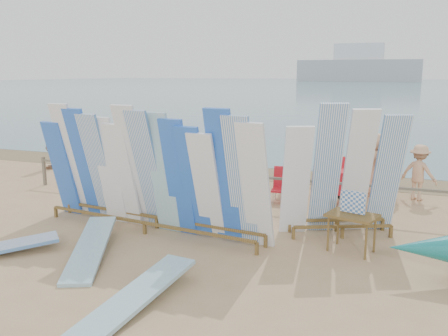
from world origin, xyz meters
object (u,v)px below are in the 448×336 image
at_px(beachgoer_11, 172,143).
at_px(beachgoer_9, 419,172).
at_px(beachgoer_4, 289,164).
at_px(beachgoer_8, 389,171).
at_px(beachgoer_extra_1, 51,146).
at_px(beachgoer_3, 176,151).
at_px(beachgoer_7, 383,169).
at_px(beach_chair_right, 283,192).
at_px(beachgoer_1, 122,155).
at_px(main_surfboard_rack, 149,175).
at_px(beachgoer_2, 165,155).
at_px(vendor_table, 351,232).
at_px(side_surfboard_rack, 343,176).
at_px(beachgoer_6, 374,164).
at_px(beach_chair_left, 247,188).
at_px(flat_board_a, 91,257).
at_px(stroller, 343,186).
at_px(beachgoer_0, 126,153).
at_px(beachgoer_5, 326,157).
at_px(flat_board_b, 134,308).

bearing_deg(beachgoer_11, beachgoer_9, -48.94).
xyz_separation_m(beachgoer_4, beachgoer_8, (2.87, -0.15, 0.03)).
bearing_deg(beachgoer_extra_1, beachgoer_3, 69.19).
bearing_deg(beachgoer_7, beach_chair_right, -17.80).
relative_size(beachgoer_1, beachgoer_8, 0.99).
xyz_separation_m(main_surfboard_rack, beachgoer_2, (-2.06, 4.69, -0.44)).
relative_size(vendor_table, beachgoer_2, 0.73).
xyz_separation_m(side_surfboard_rack, beachgoer_11, (-6.99, 5.83, -0.47)).
xyz_separation_m(beach_chair_right, beachgoer_6, (2.26, 1.66, 0.62)).
bearing_deg(beach_chair_left, flat_board_a, -114.83).
bearing_deg(main_surfboard_rack, beachgoer_6, 55.46).
xyz_separation_m(stroller, beachgoer_1, (-7.26, 0.62, 0.31)).
relative_size(beach_chair_right, beachgoer_0, 0.51).
bearing_deg(beachgoer_7, flat_board_a, 6.56).
distance_m(vendor_table, beachgoer_8, 4.53).
relative_size(vendor_table, stroller, 1.03).
bearing_deg(beachgoer_extra_1, beachgoer_5, 71.18).
bearing_deg(beachgoer_6, beachgoer_7, 57.02).
height_order(main_surfboard_rack, beachgoer_1, main_surfboard_rack).
xyz_separation_m(beachgoer_7, beachgoer_8, (0.16, 0.04, -0.05)).
height_order(beachgoer_0, beachgoer_5, beachgoer_0).
relative_size(vendor_table, beachgoer_9, 0.80).
relative_size(beachgoer_0, beachgoer_3, 1.01).
distance_m(main_surfboard_rack, beachgoer_11, 7.68).
bearing_deg(beachgoer_3, flat_board_b, 95.39).
bearing_deg(beachgoer_7, main_surfboard_rack, -0.30).
xyz_separation_m(beachgoer_0, beachgoer_7, (7.93, 0.50, -0.07)).
bearing_deg(flat_board_a, beachgoer_1, 93.03).
bearing_deg(beachgoer_8, beachgoer_extra_1, -94.33).
bearing_deg(beach_chair_left, stroller, -4.48).
distance_m(beachgoer_4, beachgoer_7, 2.72).
bearing_deg(beachgoer_11, stroller, -60.65).
relative_size(beachgoer_6, beachgoer_8, 1.12).
height_order(beach_chair_right, beachgoer_0, beachgoer_0).
relative_size(stroller, beachgoer_0, 0.65).
height_order(side_surfboard_rack, beachgoer_2, side_surfboard_rack).
xyz_separation_m(flat_board_a, beachgoer_2, (-1.71, 6.43, 0.84)).
xyz_separation_m(flat_board_b, stroller, (2.24, 7.06, 0.48)).
xyz_separation_m(beachgoer_9, beachgoer_11, (-8.64, 2.12, 0.07)).
distance_m(beachgoer_extra_1, beachgoer_1, 3.35).
distance_m(flat_board_b, beachgoer_8, 8.71).
height_order(beach_chair_right, beachgoer_5, beachgoer_5).
distance_m(beach_chair_right, stroller, 1.60).
bearing_deg(side_surfboard_rack, beach_chair_right, 106.17).
distance_m(beachgoer_11, beachgoer_4, 5.44).
bearing_deg(beachgoer_1, beachgoer_4, 102.81).
height_order(beachgoer_9, beachgoer_2, beachgoer_2).
xyz_separation_m(beach_chair_left, beachgoer_5, (1.86, 2.16, 0.66)).
relative_size(flat_board_b, beachgoer_extra_1, 1.62).
bearing_deg(beachgoer_8, beachgoer_9, 98.69).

